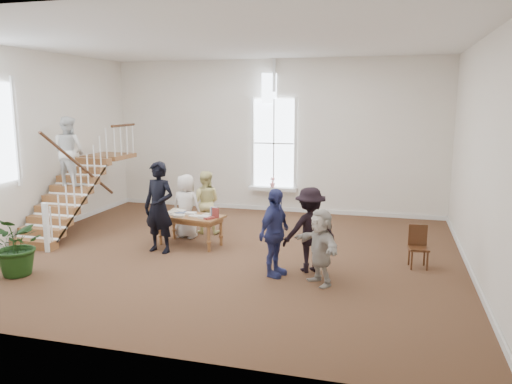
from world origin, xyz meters
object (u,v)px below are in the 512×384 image
(person_yellow, at_px, (205,202))
(library_table, at_px, (189,219))
(elderly_woman, at_px, (186,206))
(side_chair, at_px, (418,244))
(woman_cluster_b, at_px, (310,230))
(woman_cluster_c, at_px, (320,247))
(police_officer, at_px, (159,207))
(woman_cluster_a, at_px, (274,233))
(floor_plant, at_px, (18,245))

(person_yellow, bearing_deg, library_table, 82.74)
(elderly_woman, xyz_separation_m, side_chair, (5.35, -0.82, -0.31))
(woman_cluster_b, height_order, woman_cluster_c, woman_cluster_b)
(police_officer, distance_m, woman_cluster_b, 3.42)
(library_table, height_order, police_officer, police_officer)
(library_table, relative_size, woman_cluster_a, 0.95)
(library_table, xyz_separation_m, person_yellow, (-0.03, 1.10, 0.16))
(woman_cluster_b, distance_m, woman_cluster_c, 0.73)
(library_table, xyz_separation_m, police_officer, (-0.43, -0.65, 0.38))
(woman_cluster_a, relative_size, woman_cluster_c, 1.21)
(elderly_woman, relative_size, floor_plant, 1.29)
(woman_cluster_c, bearing_deg, person_yellow, -170.84)
(person_yellow, xyz_separation_m, woman_cluster_b, (2.99, -2.14, 0.04))
(library_table, height_order, woman_cluster_a, woman_cluster_a)
(floor_plant, bearing_deg, elderly_woman, 58.97)
(woman_cluster_c, bearing_deg, woman_cluster_b, 164.24)
(elderly_woman, distance_m, woman_cluster_b, 3.68)
(woman_cluster_a, height_order, woman_cluster_c, woman_cluster_a)
(woman_cluster_a, bearing_deg, elderly_woman, 68.55)
(woman_cluster_c, distance_m, side_chair, 2.31)
(police_officer, distance_m, floor_plant, 2.88)
(person_yellow, distance_m, woman_cluster_a, 3.53)
(elderly_woman, height_order, floor_plant, elderly_woman)
(woman_cluster_b, bearing_deg, woman_cluster_c, 83.45)
(library_table, bearing_deg, police_officer, -113.05)
(library_table, relative_size, woman_cluster_b, 0.97)
(library_table, relative_size, person_yellow, 1.02)
(woman_cluster_b, distance_m, floor_plant, 5.59)
(police_officer, bearing_deg, woman_cluster_c, -5.53)
(police_officer, relative_size, woman_cluster_c, 1.43)
(library_table, xyz_separation_m, woman_cluster_c, (3.27, -1.70, 0.07))
(side_chair, bearing_deg, woman_cluster_a, -162.85)
(woman_cluster_a, bearing_deg, library_table, 74.10)
(woman_cluster_a, distance_m, side_chair, 2.97)
(woman_cluster_c, xyz_separation_m, side_chair, (1.76, 1.47, -0.23))
(person_yellow, distance_m, side_chair, 5.24)
(library_table, relative_size, woman_cluster_c, 1.15)
(person_yellow, bearing_deg, woman_cluster_b, 135.79)
(library_table, relative_size, elderly_woman, 1.04)
(person_yellow, relative_size, woman_cluster_a, 0.94)
(library_table, xyz_separation_m, elderly_woman, (-0.33, 0.60, 0.15))
(elderly_woman, bearing_deg, side_chair, 178.22)
(side_chair, bearing_deg, floor_plant, -169.33)
(police_officer, bearing_deg, library_table, 67.15)
(elderly_woman, distance_m, woman_cluster_c, 4.26)
(woman_cluster_b, relative_size, side_chair, 1.95)
(woman_cluster_b, bearing_deg, police_officer, -37.91)
(police_officer, relative_size, person_yellow, 1.27)
(elderly_woman, relative_size, side_chair, 1.82)
(library_table, bearing_deg, woman_cluster_a, -22.27)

